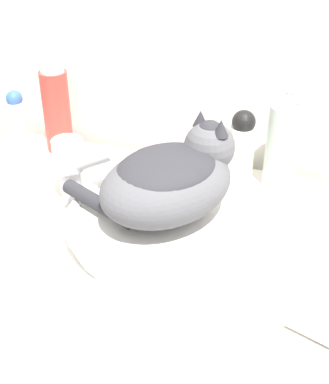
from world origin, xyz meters
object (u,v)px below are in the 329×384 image
object	(u,v)px
cat	(171,177)
faucet	(73,165)
lotion_bottle_white	(242,146)
soap_pump_bottle	(282,146)
deodorant_stick	(17,117)
shampoo_bottle_tall	(56,108)

from	to	relation	value
cat	faucet	size ratio (longest dim) A/B	2.48
cat	lotion_bottle_white	xyz separation A→B (m)	(0.08, 0.22, -0.04)
faucet	lotion_bottle_white	bearing A→B (deg)	44.62
faucet	cat	bearing A→B (deg)	2.86
faucet	soap_pump_bottle	bearing A→B (deg)	38.65
soap_pump_bottle	deodorant_stick	size ratio (longest dim) A/B	1.63
cat	shampoo_bottle_tall	distance (m)	0.41
soap_pump_bottle	shampoo_bottle_tall	distance (m)	0.51
lotion_bottle_white	shampoo_bottle_tall	world-z (taller)	shampoo_bottle_tall
lotion_bottle_white	shampoo_bottle_tall	size ratio (longest dim) A/B	0.72
shampoo_bottle_tall	soap_pump_bottle	bearing A→B (deg)	0.00
lotion_bottle_white	deodorant_stick	xyz separation A→B (m)	(-0.54, -0.00, -0.01)
shampoo_bottle_tall	deodorant_stick	world-z (taller)	shampoo_bottle_tall
deodorant_stick	faucet	bearing A→B (deg)	-37.81
cat	soap_pump_bottle	world-z (taller)	soap_pump_bottle
faucet	soap_pump_bottle	world-z (taller)	soap_pump_bottle
lotion_bottle_white	cat	bearing A→B (deg)	-110.78
lotion_bottle_white	faucet	bearing A→B (deg)	-147.91
faucet	shampoo_bottle_tall	size ratio (longest dim) A/B	0.65
faucet	shampoo_bottle_tall	xyz separation A→B (m)	(-0.13, 0.19, 0.02)
cat	soap_pump_bottle	bearing A→B (deg)	-5.71
lotion_bottle_white	soap_pump_bottle	distance (m)	0.08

